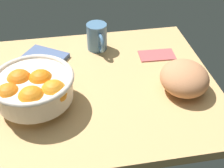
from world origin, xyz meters
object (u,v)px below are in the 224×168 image
Objects in this scene: fruit_bowl at (33,88)px; napkin_folded at (44,58)px; napkin_spare at (157,55)px; bread_loaf at (184,78)px; mug at (97,37)px.

fruit_bowl is 24.76cm from napkin_folded.
bread_loaf is at bearing -83.19° from napkin_spare.
fruit_bowl is at bearing -179.76° from bread_loaf.
bread_loaf reaches higher than napkin_folded.
fruit_bowl is 44.28cm from bread_loaf.
napkin_folded is at bearing 150.74° from bread_loaf.
napkin_folded reaches higher than napkin_spare.
napkin_spare is at bearing 25.35° from fruit_bowl.
mug reaches higher than bread_loaf.
fruit_bowl is at bearing -127.55° from mug.
napkin_folded is (-42.28, 23.69, -3.74)cm from bread_loaf.
napkin_folded is at bearing -167.93° from mug.
bread_loaf is at bearing -29.26° from napkin_folded.
napkin_spare is (-2.35, 19.65, -4.08)cm from bread_loaf.
napkin_folded is 40.14cm from napkin_spare.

